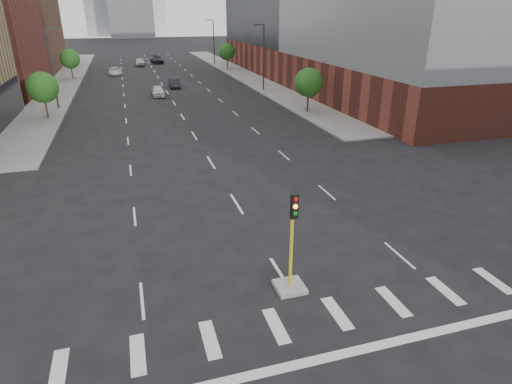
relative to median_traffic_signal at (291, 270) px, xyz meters
name	(u,v)px	position (x,y,z in m)	size (l,w,h in m)	color
sidewalk_left_far	(66,80)	(-15.00, 65.03, -0.90)	(5.00, 92.00, 0.15)	gray
sidewalk_right_far	(240,73)	(15.00, 65.03, -0.90)	(5.00, 92.00, 0.15)	gray
building_left_far_b	(0,35)	(-27.50, 83.03, 5.53)	(20.00, 24.00, 13.00)	brown
building_right_main	(352,9)	(29.50, 51.03, 10.03)	(24.00, 70.00, 22.00)	brown
median_traffic_signal	(291,270)	(0.00, 0.00, 0.00)	(1.20, 1.20, 4.40)	#999993
streetlight_right_a	(263,55)	(13.41, 46.03, 4.04)	(1.60, 0.22, 9.07)	#2D2D30
streetlight_right_b	(213,40)	(13.41, 81.03, 4.04)	(1.60, 0.22, 9.07)	#2D2D30
streetlight_left	(52,66)	(-13.41, 41.03, 4.04)	(1.60, 0.22, 9.07)	#2D2D30
tree_left_near	(42,87)	(-14.00, 36.03, 2.42)	(3.20, 3.20, 4.85)	#382619
tree_left_far	(70,59)	(-14.00, 66.03, 2.42)	(3.20, 3.20, 4.85)	#382619
tree_right_near	(309,83)	(14.00, 31.03, 2.42)	(3.20, 3.20, 4.85)	#382619
tree_right_far	(227,52)	(14.00, 71.03, 2.42)	(3.20, 3.20, 4.85)	#382619
car_near_left	(158,91)	(-1.50, 46.35, -0.25)	(1.70, 4.22, 1.44)	silver
car_mid_right	(174,83)	(1.50, 52.89, -0.27)	(1.48, 4.26, 1.40)	black
car_far_left	(115,71)	(-7.15, 70.15, -0.31)	(2.21, 4.79, 1.33)	silver
car_deep_right	(157,59)	(1.68, 86.92, -0.16)	(2.27, 5.59, 1.62)	black
car_distant	(140,62)	(-2.14, 83.04, -0.18)	(1.86, 4.63, 1.58)	silver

